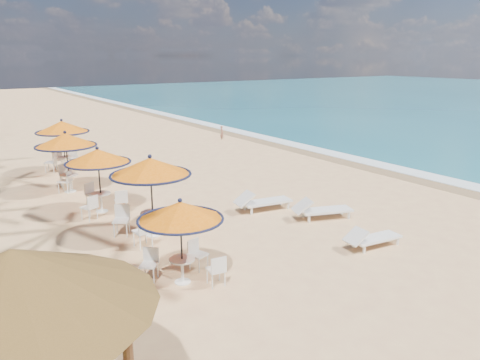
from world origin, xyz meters
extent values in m
plane|color=tan|center=(0.00, 0.00, 0.00)|extent=(160.00, 160.00, 0.00)
cube|color=white|center=(9.30, 10.00, 0.00)|extent=(1.20, 140.00, 0.04)
cube|color=olive|center=(8.40, 10.00, 0.00)|extent=(1.40, 140.00, 0.02)
cylinder|color=black|center=(-5.28, 0.13, 1.07)|extent=(0.05, 0.05, 2.13)
cone|color=orange|center=(-5.28, 0.13, 1.90)|extent=(2.13, 2.13, 0.46)
torus|color=black|center=(-5.28, 0.13, 1.69)|extent=(2.13, 2.13, 0.06)
sphere|color=black|center=(-5.28, 0.13, 2.17)|extent=(0.11, 0.11, 0.11)
cylinder|color=silver|center=(-5.28, 0.13, 0.63)|extent=(0.65, 0.65, 0.04)
cylinder|color=silver|center=(-5.28, 0.13, 0.32)|extent=(0.07, 0.07, 0.65)
cylinder|color=black|center=(-4.57, 3.53, 1.26)|extent=(0.05, 0.05, 2.52)
cone|color=orange|center=(-4.57, 3.53, 2.25)|extent=(2.52, 2.52, 0.55)
torus|color=black|center=(-4.57, 3.53, 2.00)|extent=(2.52, 2.52, 0.08)
sphere|color=black|center=(-4.57, 3.53, 2.57)|extent=(0.13, 0.13, 0.13)
cylinder|color=silver|center=(-4.57, 3.53, 0.75)|extent=(0.77, 0.77, 0.04)
cylinder|color=silver|center=(-4.57, 3.53, 0.38)|extent=(0.09, 0.09, 0.77)
cylinder|color=black|center=(-5.20, 6.76, 1.17)|extent=(0.05, 0.05, 2.33)
cone|color=orange|center=(-5.20, 6.76, 2.08)|extent=(2.33, 2.33, 0.51)
torus|color=black|center=(-5.20, 6.76, 1.85)|extent=(2.33, 2.33, 0.07)
sphere|color=black|center=(-5.20, 6.76, 2.37)|extent=(0.12, 0.12, 0.12)
cylinder|color=silver|center=(-5.20, 6.76, 0.69)|extent=(0.71, 0.71, 0.04)
cylinder|color=silver|center=(-5.20, 6.76, 0.35)|extent=(0.08, 0.08, 0.71)
cylinder|color=black|center=(-5.47, 10.07, 1.24)|extent=(0.05, 0.05, 2.48)
cone|color=orange|center=(-5.47, 10.07, 2.21)|extent=(2.48, 2.48, 0.54)
torus|color=black|center=(-5.47, 10.07, 1.96)|extent=(2.48, 2.48, 0.08)
sphere|color=black|center=(-5.47, 10.07, 2.52)|extent=(0.13, 0.13, 0.13)
cylinder|color=silver|center=(-5.47, 10.07, 0.73)|extent=(0.75, 0.75, 0.04)
cylinder|color=silver|center=(-5.47, 10.07, 0.38)|extent=(0.09, 0.09, 0.75)
cylinder|color=black|center=(-4.72, 13.72, 1.26)|extent=(0.05, 0.05, 2.51)
cone|color=orange|center=(-4.72, 13.72, 2.24)|extent=(2.51, 2.51, 0.55)
torus|color=black|center=(-4.72, 13.72, 1.99)|extent=(2.51, 2.51, 0.08)
sphere|color=black|center=(-4.72, 13.72, 2.56)|extent=(0.13, 0.13, 0.13)
cylinder|color=silver|center=(-4.72, 13.72, 0.74)|extent=(0.76, 0.76, 0.04)
cylinder|color=silver|center=(-4.72, 13.72, 0.38)|extent=(0.09, 0.09, 0.76)
cube|color=silver|center=(0.59, -1.02, 0.26)|extent=(1.65, 0.75, 0.07)
cube|color=silver|center=(-0.21, -0.94, 0.47)|extent=(0.59, 0.64, 0.40)
cube|color=silver|center=(0.59, -1.02, 0.11)|extent=(0.06, 0.06, 0.23)
cube|color=silver|center=(1.11, 1.64, 0.30)|extent=(1.93, 1.23, 0.07)
cube|color=silver|center=(0.26, 1.94, 0.53)|extent=(0.79, 0.83, 0.45)
cube|color=silver|center=(1.11, 1.64, 0.13)|extent=(0.06, 0.06, 0.26)
cube|color=silver|center=(-0.03, 3.57, 0.31)|extent=(1.94, 0.95, 0.08)
cube|color=silver|center=(-0.95, 3.72, 0.55)|extent=(0.72, 0.76, 0.46)
cube|color=silver|center=(-0.03, 3.57, 0.13)|extent=(0.07, 0.07, 0.26)
cylinder|color=brown|center=(-8.23, -1.83, 1.09)|extent=(0.15, 0.15, 2.18)
cone|color=brown|center=(-9.37, -2.97, 2.54)|extent=(3.94, 3.94, 0.93)
imported|color=#97614D|center=(6.50, 17.30, 0.49)|extent=(0.34, 0.42, 0.98)
camera|label=1|loc=(-10.06, -9.58, 5.53)|focal=35.00mm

